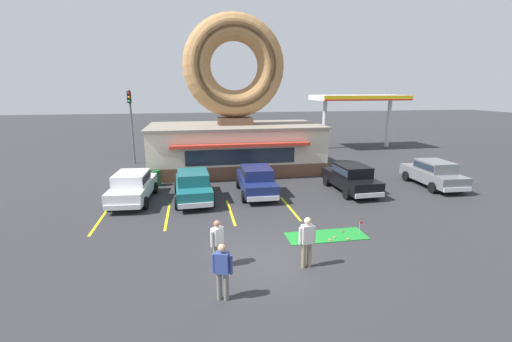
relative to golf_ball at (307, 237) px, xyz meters
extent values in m
plane|color=#2D2D30|center=(-2.00, -1.38, -0.05)|extent=(160.00, 160.00, 0.00)
cube|color=brown|center=(-1.26, 12.62, 0.40)|extent=(12.00, 6.00, 0.90)
cube|color=beige|center=(-1.26, 12.62, 2.00)|extent=(12.00, 6.00, 2.30)
cube|color=gray|center=(-1.26, 12.62, 3.23)|extent=(12.30, 6.30, 0.16)
cube|color=red|center=(-1.26, 9.32, 2.30)|extent=(9.00, 0.60, 0.20)
cube|color=#232D3D|center=(-1.26, 9.60, 1.50)|extent=(7.20, 0.03, 1.00)
cube|color=brown|center=(-1.26, 12.62, 3.56)|extent=(2.40, 1.80, 0.50)
torus|color=#B27F4C|center=(-1.26, 12.62, 7.36)|extent=(7.10, 1.90, 7.10)
torus|color=tan|center=(-1.26, 12.19, 7.36)|extent=(6.25, 1.05, 6.24)
cube|color=#1E842D|center=(0.85, 0.07, -0.04)|extent=(3.25, 1.21, 0.03)
torus|color=#E5C666|center=(0.34, 0.24, 0.00)|extent=(0.13, 0.13, 0.04)
torus|color=brown|center=(1.67, 0.32, 0.00)|extent=(0.13, 0.13, 0.04)
torus|color=#A5724C|center=(1.09, -0.18, 0.00)|extent=(0.13, 0.13, 0.04)
torus|color=#D8667F|center=(0.82, -0.38, 0.00)|extent=(0.13, 0.13, 0.04)
torus|color=#A5724C|center=(0.03, 0.41, 0.00)|extent=(0.13, 0.13, 0.04)
torus|color=#A5724C|center=(1.56, -0.42, 0.00)|extent=(0.13, 0.13, 0.04)
sphere|color=white|center=(0.00, 0.00, 0.00)|extent=(0.04, 0.04, 0.04)
cylinder|color=silver|center=(2.22, -0.04, 0.25)|extent=(0.01, 0.01, 0.55)
cube|color=red|center=(2.28, -0.04, 0.48)|extent=(0.12, 0.01, 0.08)
cube|color=navy|center=(-0.88, 6.32, 0.61)|extent=(1.87, 4.44, 0.68)
cube|color=navy|center=(-0.89, 6.17, 1.25)|extent=(1.61, 2.14, 0.60)
cube|color=#232D3D|center=(-0.89, 6.17, 1.27)|extent=(1.63, 2.05, 0.36)
cube|color=silver|center=(-0.83, 8.55, 0.37)|extent=(1.67, 0.14, 0.24)
cube|color=silver|center=(-0.94, 4.09, 0.37)|extent=(1.67, 0.14, 0.24)
cylinder|color=black|center=(-1.73, 7.71, 0.27)|extent=(0.24, 0.65, 0.64)
cylinder|color=black|center=(0.03, 7.66, 0.27)|extent=(0.24, 0.65, 0.64)
cylinder|color=black|center=(-1.80, 4.98, 0.27)|extent=(0.24, 0.65, 0.64)
cylinder|color=black|center=(-0.04, 4.94, 0.27)|extent=(0.24, 0.65, 0.64)
cube|color=slate|center=(10.08, 5.94, 0.61)|extent=(1.97, 4.48, 0.68)
cube|color=slate|center=(10.08, 5.79, 1.25)|extent=(1.66, 2.17, 0.60)
cube|color=#232D3D|center=(10.08, 5.79, 1.27)|extent=(1.68, 2.09, 0.36)
cube|color=silver|center=(10.19, 8.17, 0.37)|extent=(1.67, 0.18, 0.24)
cube|color=silver|center=(9.98, 3.71, 0.37)|extent=(1.67, 0.18, 0.24)
cylinder|color=black|center=(9.27, 7.35, 0.27)|extent=(0.25, 0.65, 0.64)
cylinder|color=black|center=(11.03, 7.26, 0.27)|extent=(0.25, 0.65, 0.64)
cylinder|color=black|center=(9.14, 4.62, 0.27)|extent=(0.25, 0.65, 0.64)
cylinder|color=black|center=(10.90, 4.54, 0.27)|extent=(0.25, 0.65, 0.64)
cube|color=#196066|center=(-4.41, 5.89, 0.61)|extent=(1.94, 4.47, 0.68)
cube|color=#196066|center=(-4.40, 5.74, 1.25)|extent=(1.65, 2.16, 0.60)
cube|color=#232D3D|center=(-4.40, 5.74, 1.27)|extent=(1.67, 2.08, 0.36)
cube|color=silver|center=(-4.50, 8.12, 0.37)|extent=(1.67, 0.17, 0.24)
cube|color=silver|center=(-4.32, 3.67, 0.37)|extent=(1.67, 0.17, 0.24)
cylinder|color=black|center=(-5.35, 7.22, 0.27)|extent=(0.25, 0.65, 0.64)
cylinder|color=black|center=(-3.59, 7.29, 0.27)|extent=(0.25, 0.65, 0.64)
cylinder|color=black|center=(-5.23, 4.50, 0.27)|extent=(0.25, 0.65, 0.64)
cylinder|color=black|center=(-3.47, 4.57, 0.27)|extent=(0.25, 0.65, 0.64)
cube|color=silver|center=(-7.56, 6.24, 0.61)|extent=(2.10, 4.52, 0.68)
cube|color=silver|center=(-7.57, 6.09, 1.25)|extent=(1.72, 2.22, 0.60)
cube|color=#232D3D|center=(-7.57, 6.09, 1.27)|extent=(1.74, 2.13, 0.36)
cube|color=silver|center=(-7.38, 8.46, 0.37)|extent=(1.67, 0.23, 0.24)
cube|color=silver|center=(-7.73, 4.02, 0.37)|extent=(1.67, 0.23, 0.24)
cylinder|color=black|center=(-8.33, 7.67, 0.27)|extent=(0.27, 0.66, 0.64)
cylinder|color=black|center=(-6.57, 7.53, 0.27)|extent=(0.27, 0.66, 0.64)
cylinder|color=black|center=(-8.54, 4.95, 0.27)|extent=(0.27, 0.66, 0.64)
cylinder|color=black|center=(-6.79, 4.81, 0.27)|extent=(0.27, 0.66, 0.64)
cube|color=black|center=(4.63, 5.86, 0.61)|extent=(1.85, 4.44, 0.68)
cube|color=black|center=(4.63, 5.71, 1.25)|extent=(1.60, 2.13, 0.60)
cube|color=#232D3D|center=(4.63, 5.71, 1.27)|extent=(1.63, 2.05, 0.36)
cube|color=silver|center=(4.58, 8.09, 0.37)|extent=(1.67, 0.13, 0.24)
cube|color=silver|center=(4.67, 3.63, 0.37)|extent=(1.67, 0.13, 0.24)
cylinder|color=black|center=(3.72, 7.21, 0.27)|extent=(0.23, 0.64, 0.64)
cylinder|color=black|center=(5.48, 7.24, 0.27)|extent=(0.23, 0.64, 0.64)
cylinder|color=black|center=(3.78, 4.48, 0.27)|extent=(0.23, 0.64, 0.64)
cylinder|color=black|center=(5.54, 4.51, 0.27)|extent=(0.23, 0.64, 0.64)
cylinder|color=#7F7056|center=(-0.86, -2.15, 0.38)|extent=(0.15, 0.15, 0.87)
cylinder|color=#7F7056|center=(-0.66, -2.14, 0.38)|extent=(0.15, 0.15, 0.87)
cube|color=silver|center=(-0.76, -2.15, 1.13)|extent=(0.40, 0.27, 0.64)
cylinder|color=silver|center=(-1.01, -2.17, 1.10)|extent=(0.10, 0.10, 0.58)
cylinder|color=silver|center=(-0.51, -2.12, 1.10)|extent=(0.10, 0.10, 0.58)
sphere|color=beige|center=(-0.76, -2.15, 1.60)|extent=(0.23, 0.23, 0.23)
cylinder|color=slate|center=(-3.77, -3.42, 0.37)|extent=(0.15, 0.15, 0.83)
cylinder|color=slate|center=(-3.58, -3.49, 0.37)|extent=(0.15, 0.15, 0.83)
cube|color=#33478C|center=(-3.67, -3.45, 1.09)|extent=(0.44, 0.35, 0.61)
cylinder|color=#33478C|center=(-3.91, -3.37, 1.06)|extent=(0.10, 0.10, 0.56)
cylinder|color=#33478C|center=(-3.44, -3.54, 1.06)|extent=(0.10, 0.10, 0.56)
sphere|color=tan|center=(-3.67, -3.45, 1.53)|extent=(0.22, 0.22, 0.22)
cylinder|color=#7F7056|center=(-3.74, -1.58, 0.35)|extent=(0.15, 0.15, 0.80)
cylinder|color=#7F7056|center=(-3.59, -1.45, 0.35)|extent=(0.15, 0.15, 0.80)
cube|color=silver|center=(-3.67, -1.52, 1.04)|extent=(0.44, 0.43, 0.58)
cylinder|color=silver|center=(-3.85, -1.68, 1.01)|extent=(0.10, 0.10, 0.54)
cylinder|color=silver|center=(-3.48, -1.35, 1.01)|extent=(0.10, 0.10, 0.54)
sphere|color=#9E7051|center=(-3.67, -1.52, 1.47)|extent=(0.21, 0.21, 0.21)
cylinder|color=#1E662D|center=(-6.66, 9.18, 0.42)|extent=(0.56, 0.56, 0.95)
torus|color=#123D1B|center=(-6.66, 9.18, 0.90)|extent=(0.57, 0.57, 0.05)
cylinder|color=#595B60|center=(-9.00, 16.30, 2.85)|extent=(0.16, 0.16, 5.80)
cube|color=black|center=(-9.00, 16.12, 5.20)|extent=(0.28, 0.24, 0.90)
sphere|color=red|center=(-9.00, 16.00, 5.50)|extent=(0.18, 0.18, 0.18)
sphere|color=orange|center=(-9.00, 16.00, 5.20)|extent=(0.18, 0.18, 0.18)
sphere|color=green|center=(-9.00, 16.00, 4.90)|extent=(0.18, 0.18, 0.18)
cylinder|color=silver|center=(8.67, 20.34, 2.35)|extent=(0.40, 0.40, 4.80)
cylinder|color=silver|center=(15.67, 20.34, 2.35)|extent=(0.40, 0.40, 4.80)
cube|color=silver|center=(12.17, 20.34, 5.00)|extent=(9.00, 4.40, 0.50)
cube|color=yellow|center=(12.17, 18.12, 5.00)|extent=(9.00, 0.04, 0.44)
cube|color=red|center=(12.17, 18.10, 4.83)|extent=(9.00, 0.04, 0.12)
cube|color=yellow|center=(-8.66, 3.62, -0.05)|extent=(0.12, 3.60, 0.01)
cube|color=yellow|center=(-5.66, 3.62, -0.05)|extent=(0.12, 3.60, 0.01)
cube|color=yellow|center=(-2.66, 3.62, -0.05)|extent=(0.12, 3.60, 0.01)
cube|color=yellow|center=(0.34, 3.62, -0.05)|extent=(0.12, 3.60, 0.01)
camera|label=1|loc=(-4.33, -12.09, 5.75)|focal=24.00mm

